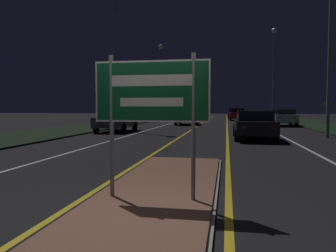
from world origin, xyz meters
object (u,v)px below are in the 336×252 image
car_receding_2 (237,114)px  car_receding_3 (235,113)px  streetlight_right_near (331,3)px  car_receding_1 (283,117)px  streetlight_left_far (161,69)px  car_approaching_0 (117,120)px  car_approaching_2 (194,114)px  car_approaching_1 (187,116)px  streetlight_left_near (115,28)px  highway_sign (151,98)px  car_receding_0 (254,124)px  streetlight_right_far (274,59)px  warning_sign (327,111)px

car_receding_2 → car_receding_3: 8.20m
streetlight_right_near → car_receding_3: bearing=97.4°
car_receding_1 → streetlight_left_far: bearing=147.3°
car_receding_2 → car_receding_3: car_receding_2 is taller
car_approaching_0 → car_approaching_2: bearing=79.6°
car_approaching_1 → streetlight_left_near: bearing=-115.1°
highway_sign → streetlight_left_near: size_ratio=0.22×
streetlight_left_near → car_approaching_2: size_ratio=2.29×
car_receding_0 → car_receding_2: (-0.06, 23.97, 0.03)m
streetlight_right_far → car_approaching_2: bearing=-173.6°
car_receding_0 → warning_sign: (5.83, 8.57, 0.59)m
streetlight_left_far → car_receding_1: streetlight_left_far is taller
streetlight_left_far → car_approaching_2: 6.45m
car_receding_2 → car_receding_3: bearing=90.7°
highway_sign → warning_sign: size_ratio=1.11×
car_receding_2 → car_approaching_1: 11.95m
streetlight_right_far → warning_sign: bearing=-81.9°
streetlight_right_near → car_receding_1: streetlight_right_near is taller
car_receding_3 → streetlight_left_near: bearing=-107.5°
streetlight_right_near → car_receding_0: 7.37m
car_receding_3 → car_approaching_2: bearing=-114.8°
car_receding_3 → car_approaching_0: (-8.25, -28.56, -0.01)m
car_receding_0 → car_approaching_2: bearing=103.5°
highway_sign → streetlight_right_far: size_ratio=0.22×
streetlight_left_near → warning_sign: size_ratio=5.04×
highway_sign → streetlight_right_far: 35.06m
car_receding_3 → car_approaching_2: car_approaching_2 is taller
car_receding_0 → car_receding_3: size_ratio=1.08×
car_receding_3 → streetlight_right_far: bearing=-67.6°
streetlight_right_near → car_approaching_0: 13.89m
car_receding_1 → car_approaching_0: size_ratio=1.04×
highway_sign → streetlight_right_far: streetlight_right_far is taller
car_receding_2 → car_approaching_0: 22.01m
streetlight_right_near → highway_sign: bearing=-116.0°
streetlight_left_far → car_approaching_0: 17.30m
car_approaching_0 → car_approaching_1: size_ratio=0.96×
streetlight_right_far → car_approaching_0: 23.32m
car_receding_1 → car_receding_2: car_receding_2 is taller
warning_sign → car_receding_2: bearing=110.9°
car_receding_1 → car_receding_3: car_receding_3 is taller
car_receding_1 → car_receding_3: size_ratio=0.98×
streetlight_right_near → warning_sign: 9.28m
streetlight_left_far → car_receding_2: (8.72, 3.88, -5.19)m
car_receding_1 → streetlight_left_near: bearing=-148.2°
car_receding_3 → streetlight_right_near: bearing=-82.6°
streetlight_right_near → warning_sign: bearing=74.5°
streetlight_right_near → car_approaching_0: bearing=169.8°
car_receding_1 → car_approaching_1: 8.33m
streetlight_right_near → car_receding_1: 12.48m
highway_sign → streetlight_right_near: 15.43m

